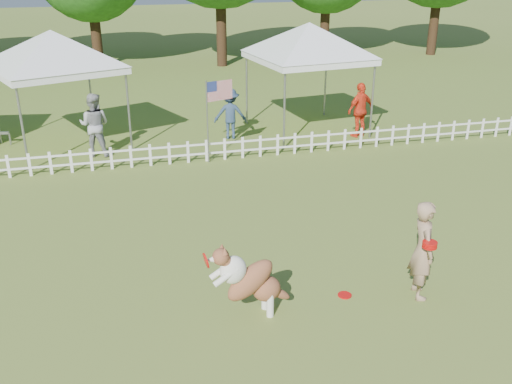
% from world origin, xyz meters
% --- Properties ---
extents(ground, '(120.00, 120.00, 0.00)m').
position_xyz_m(ground, '(0.00, 0.00, 0.00)').
color(ground, '#496921').
rests_on(ground, ground).
extents(picket_fence, '(22.00, 0.08, 0.60)m').
position_xyz_m(picket_fence, '(0.00, 7.00, 0.30)').
color(picket_fence, white).
rests_on(picket_fence, ground).
extents(handler, '(0.52, 0.68, 1.66)m').
position_xyz_m(handler, '(1.97, -0.36, 0.83)').
color(handler, '#9E7C5F').
rests_on(handler, ground).
extents(dog, '(1.26, 0.52, 1.27)m').
position_xyz_m(dog, '(-0.82, -0.25, 0.63)').
color(dog, brown).
rests_on(dog, ground).
extents(frisbee_on_turf, '(0.27, 0.27, 0.02)m').
position_xyz_m(frisbee_on_turf, '(0.79, -0.10, 0.01)').
color(frisbee_on_turf, red).
rests_on(frisbee_on_turf, ground).
extents(canopy_tent_left, '(4.05, 4.05, 3.23)m').
position_xyz_m(canopy_tent_left, '(-4.02, 9.30, 1.62)').
color(canopy_tent_left, white).
rests_on(canopy_tent_left, ground).
extents(canopy_tent_right, '(3.54, 3.54, 3.25)m').
position_xyz_m(canopy_tent_right, '(3.32, 9.11, 1.63)').
color(canopy_tent_right, white).
rests_on(canopy_tent_right, ground).
extents(flag_pole, '(0.82, 0.40, 2.21)m').
position_xyz_m(flag_pole, '(-0.22, 6.89, 1.10)').
color(flag_pole, gray).
rests_on(flag_pole, ground).
extents(spectator_a, '(1.01, 0.89, 1.75)m').
position_xyz_m(spectator_a, '(-3.11, 8.26, 0.87)').
color(spectator_a, '#98989D').
rests_on(spectator_a, ground).
extents(spectator_b, '(1.06, 0.72, 1.52)m').
position_xyz_m(spectator_b, '(0.82, 8.89, 0.76)').
color(spectator_b, navy).
rests_on(spectator_b, ground).
extents(spectator_c, '(1.05, 0.71, 1.66)m').
position_xyz_m(spectator_c, '(4.68, 8.09, 0.83)').
color(spectator_c, red).
rests_on(spectator_c, ground).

